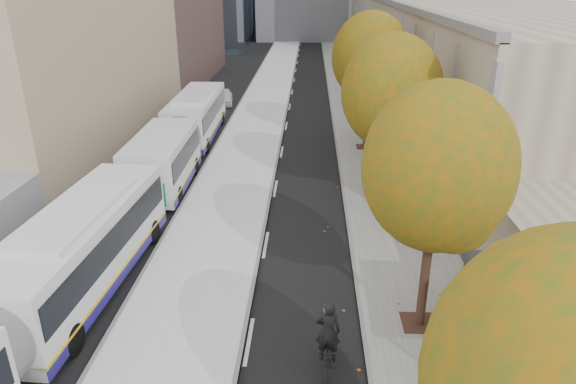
# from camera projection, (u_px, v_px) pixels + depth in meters

# --- Properties ---
(bus_platform) EXTENTS (4.25, 150.00, 0.15)m
(bus_platform) POSITION_uv_depth(u_px,v_px,m) (254.00, 128.00, 36.61)
(bus_platform) COLOR silver
(bus_platform) RESTS_ON ground
(sidewalk) EXTENTS (4.75, 150.00, 0.08)m
(sidewalk) POSITION_uv_depth(u_px,v_px,m) (367.00, 130.00, 36.31)
(sidewalk) COLOR slate
(sidewalk) RESTS_ON ground
(building_tan) EXTENTS (18.00, 92.00, 8.00)m
(building_tan) POSITION_uv_depth(u_px,v_px,m) (441.00, 32.00, 61.02)
(building_tan) COLOR gray
(building_tan) RESTS_ON ground
(bus_shelter) EXTENTS (1.90, 4.40, 2.53)m
(bus_shelter) POSITION_uv_depth(u_px,v_px,m) (524.00, 307.00, 13.28)
(bus_shelter) COLOR #383A3F
(bus_shelter) RESTS_ON sidewalk
(tree_c) EXTENTS (4.20, 4.20, 7.28)m
(tree_c) POSITION_uv_depth(u_px,v_px,m) (438.00, 168.00, 14.05)
(tree_c) COLOR #312216
(tree_c) RESTS_ON sidewalk
(tree_d) EXTENTS (4.40, 4.40, 7.60)m
(tree_d) POSITION_uv_depth(u_px,v_px,m) (392.00, 92.00, 22.25)
(tree_d) COLOR #312216
(tree_d) RESTS_ON sidewalk
(tree_e) EXTENTS (4.60, 4.60, 7.92)m
(tree_e) POSITION_uv_depth(u_px,v_px,m) (370.00, 57.00, 30.46)
(tree_e) COLOR #312216
(tree_e) RESTS_ON sidewalk
(bus_near) EXTENTS (3.45, 17.49, 2.90)m
(bus_near) POSITION_uv_depth(u_px,v_px,m) (15.00, 319.00, 13.82)
(bus_near) COLOR silver
(bus_near) RESTS_ON ground
(bus_far) EXTENTS (2.89, 17.23, 2.86)m
(bus_far) POSITION_uv_depth(u_px,v_px,m) (185.00, 131.00, 30.65)
(bus_far) COLOR silver
(bus_far) RESTS_ON ground
(cyclist) EXTENTS (0.70, 1.84, 2.32)m
(cyclist) POSITION_uv_depth(u_px,v_px,m) (327.00, 348.00, 13.82)
(cyclist) COLOR black
(cyclist) RESTS_ON ground
(distant_car) EXTENTS (2.01, 3.93, 1.28)m
(distant_car) POSITION_uv_depth(u_px,v_px,m) (223.00, 97.00, 43.58)
(distant_car) COLOR silver
(distant_car) RESTS_ON ground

